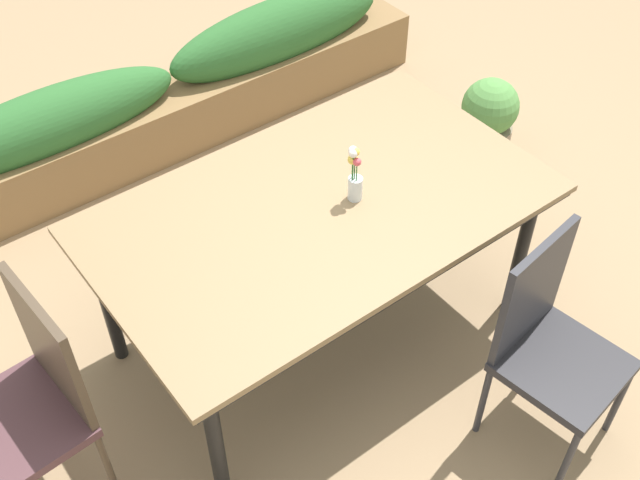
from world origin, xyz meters
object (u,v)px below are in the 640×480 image
(potted_plant, at_px, (488,120))
(chair_near_right, at_px, (550,339))
(planter_box, at_px, (177,96))
(flower_vase, at_px, (355,175))
(dining_table, at_px, (320,217))
(chair_end_left, at_px, (29,400))

(potted_plant, bearing_deg, chair_near_right, -129.86)
(planter_box, bearing_deg, potted_plant, -43.37)
(flower_vase, bearing_deg, chair_near_right, -72.83)
(potted_plant, bearing_deg, flower_vase, -160.65)
(dining_table, distance_m, chair_end_left, 1.29)
(dining_table, relative_size, chair_near_right, 1.90)
(chair_near_right, height_order, chair_end_left, chair_end_left)
(flower_vase, distance_m, potted_plant, 1.61)
(chair_end_left, distance_m, planter_box, 2.26)
(dining_table, height_order, flower_vase, flower_vase)
(dining_table, xyz_separation_m, chair_near_right, (0.40, -0.91, -0.19))
(flower_vase, bearing_deg, potted_plant, 19.35)
(potted_plant, bearing_deg, planter_box, 136.63)
(chair_near_right, distance_m, chair_end_left, 1.92)
(chair_near_right, relative_size, flower_vase, 3.76)
(chair_near_right, distance_m, flower_vase, 0.98)
(chair_near_right, bearing_deg, dining_table, -74.27)
(dining_table, xyz_separation_m, potted_plant, (1.53, 0.44, -0.46))
(chair_near_right, distance_m, potted_plant, 1.78)
(dining_table, bearing_deg, potted_plant, 16.12)
(planter_box, distance_m, potted_plant, 1.78)
(chair_near_right, distance_m, planter_box, 2.59)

